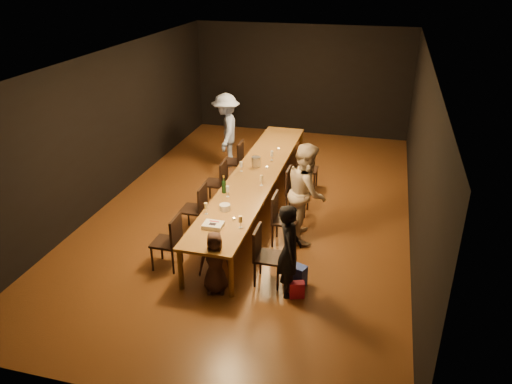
% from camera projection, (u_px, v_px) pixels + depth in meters
% --- Properties ---
extents(ground, '(10.00, 10.00, 0.00)m').
position_uv_depth(ground, '(255.00, 208.00, 10.09)').
color(ground, '#3E240F').
rests_on(ground, ground).
extents(room_shell, '(6.04, 10.04, 3.02)m').
position_uv_depth(room_shell, '(255.00, 108.00, 9.20)').
color(room_shell, black).
rests_on(room_shell, ground).
extents(table, '(0.90, 6.00, 0.75)m').
position_uv_depth(table, '(255.00, 176.00, 9.79)').
color(table, brown).
rests_on(table, ground).
extents(chair_right_0, '(0.42, 0.42, 0.93)m').
position_uv_depth(chair_right_0, '(269.00, 256.00, 7.60)').
color(chair_right_0, black).
rests_on(chair_right_0, ground).
extents(chair_right_1, '(0.42, 0.42, 0.93)m').
position_uv_depth(chair_right_1, '(285.00, 220.00, 8.64)').
color(chair_right_1, black).
rests_on(chair_right_1, ground).
extents(chair_right_2, '(0.42, 0.42, 0.93)m').
position_uv_depth(chair_right_2, '(298.00, 191.00, 9.69)').
color(chair_right_2, black).
rests_on(chair_right_2, ground).
extents(chair_right_3, '(0.42, 0.42, 0.93)m').
position_uv_depth(chair_right_3, '(308.00, 169.00, 10.74)').
color(chair_right_3, black).
rests_on(chair_right_3, ground).
extents(chair_left_0, '(0.42, 0.42, 0.93)m').
position_uv_depth(chair_left_0, '(166.00, 242.00, 7.99)').
color(chair_left_0, black).
rests_on(chair_left_0, ground).
extents(chair_left_1, '(0.42, 0.42, 0.93)m').
position_uv_depth(chair_left_1, '(193.00, 209.00, 9.04)').
color(chair_left_1, black).
rests_on(chair_left_1, ground).
extents(chair_left_2, '(0.42, 0.42, 0.93)m').
position_uv_depth(chair_left_2, '(215.00, 182.00, 10.09)').
color(chair_left_2, black).
rests_on(chair_left_2, ground).
extents(chair_left_3, '(0.42, 0.42, 0.93)m').
position_uv_depth(chair_left_3, '(232.00, 161.00, 11.13)').
color(chair_left_3, black).
rests_on(chair_left_3, ground).
extents(woman_birthday, '(0.48, 0.61, 1.46)m').
position_uv_depth(woman_birthday, '(289.00, 250.00, 7.25)').
color(woman_birthday, black).
rests_on(woman_birthday, ground).
extents(woman_tan, '(0.83, 0.98, 1.77)m').
position_uv_depth(woman_tan, '(306.00, 192.00, 8.70)').
color(woman_tan, beige).
rests_on(woman_tan, ground).
extents(man_blue, '(0.92, 1.27, 1.76)m').
position_uv_depth(man_blue, '(226.00, 131.00, 11.79)').
color(man_blue, '#879BD1').
rests_on(man_blue, ground).
extents(child, '(0.55, 0.43, 1.00)m').
position_uv_depth(child, '(215.00, 263.00, 7.37)').
color(child, '#3E2822').
rests_on(child, ground).
extents(gift_bag_red, '(0.25, 0.18, 0.26)m').
position_uv_depth(gift_bag_red, '(297.00, 290.00, 7.39)').
color(gift_bag_red, '#DE214E').
rests_on(gift_bag_red, ground).
extents(gift_bag_blue, '(0.32, 0.26, 0.34)m').
position_uv_depth(gift_bag_blue, '(297.00, 275.00, 7.66)').
color(gift_bag_blue, '#2841B0').
rests_on(gift_bag_blue, ground).
extents(birthday_cake, '(0.31, 0.25, 0.07)m').
position_uv_depth(birthday_cake, '(213.00, 225.00, 7.81)').
color(birthday_cake, white).
rests_on(birthday_cake, table).
extents(plate_stack, '(0.20, 0.20, 0.10)m').
position_uv_depth(plate_stack, '(225.00, 207.00, 8.34)').
color(plate_stack, white).
rests_on(plate_stack, table).
extents(champagne_bottle, '(0.09, 0.09, 0.33)m').
position_uv_depth(champagne_bottle, '(224.00, 184.00, 8.91)').
color(champagne_bottle, black).
rests_on(champagne_bottle, table).
extents(ice_bucket, '(0.23, 0.23, 0.20)m').
position_uv_depth(ice_bucket, '(256.00, 162.00, 10.06)').
color(ice_bucket, '#B5B6BA').
rests_on(ice_bucket, table).
extents(wineglass_0, '(0.06, 0.06, 0.21)m').
position_uv_depth(wineglass_0, '(206.00, 209.00, 8.19)').
color(wineglass_0, beige).
rests_on(wineglass_0, table).
extents(wineglass_1, '(0.06, 0.06, 0.21)m').
position_uv_depth(wineglass_1, '(240.00, 222.00, 7.77)').
color(wineglass_1, beige).
rests_on(wineglass_1, table).
extents(wineglass_2, '(0.06, 0.06, 0.21)m').
position_uv_depth(wineglass_2, '(228.00, 191.00, 8.79)').
color(wineglass_2, silver).
rests_on(wineglass_2, table).
extents(wineglass_3, '(0.06, 0.06, 0.21)m').
position_uv_depth(wineglass_3, '(261.00, 180.00, 9.22)').
color(wineglass_3, beige).
rests_on(wineglass_3, table).
extents(wineglass_4, '(0.06, 0.06, 0.21)m').
position_uv_depth(wineglass_4, '(241.00, 166.00, 9.83)').
color(wineglass_4, silver).
rests_on(wineglass_4, table).
extents(wineglass_5, '(0.06, 0.06, 0.21)m').
position_uv_depth(wineglass_5, '(272.00, 156.00, 10.37)').
color(wineglass_5, silver).
rests_on(wineglass_5, table).
extents(tealight_near, '(0.05, 0.05, 0.03)m').
position_uv_depth(tealight_near, '(234.00, 219.00, 8.05)').
color(tealight_near, '#B2B7B2').
rests_on(tealight_near, table).
extents(tealight_mid, '(0.05, 0.05, 0.03)m').
position_uv_depth(tealight_mid, '(267.00, 167.00, 10.02)').
color(tealight_mid, '#B2B7B2').
rests_on(tealight_mid, table).
extents(tealight_far, '(0.05, 0.05, 0.03)m').
position_uv_depth(tealight_far, '(279.00, 149.00, 10.98)').
color(tealight_far, '#B2B7B2').
rests_on(tealight_far, table).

